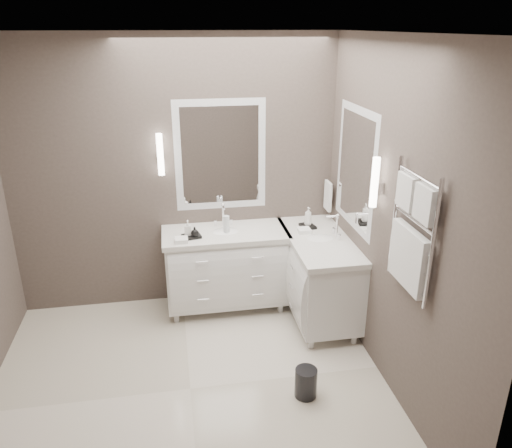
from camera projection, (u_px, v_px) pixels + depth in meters
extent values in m
cube|color=silver|center=(190.00, 389.00, 4.05)|extent=(3.20, 3.00, 0.01)
cube|color=white|center=(169.00, 32.00, 3.04)|extent=(3.20, 3.00, 0.01)
cube|color=#4E433E|center=(175.00, 177.00, 4.92)|extent=(3.20, 0.01, 2.70)
cube|color=#4E433E|center=(194.00, 371.00, 2.17)|extent=(3.20, 0.01, 2.70)
cube|color=#4E433E|center=(393.00, 222.00, 3.80)|extent=(0.01, 3.00, 2.70)
cube|color=white|center=(226.00, 267.00, 5.07)|extent=(1.20, 0.55, 0.70)
cube|color=white|center=(225.00, 234.00, 4.93)|extent=(1.24, 0.59, 0.05)
ellipsoid|color=white|center=(225.00, 235.00, 4.94)|extent=(0.36, 0.28, 0.12)
cylinder|color=white|center=(223.00, 215.00, 5.03)|extent=(0.02, 0.02, 0.22)
cube|color=white|center=(318.00, 275.00, 4.92)|extent=(0.55, 1.20, 0.70)
cube|color=white|center=(320.00, 240.00, 4.78)|extent=(0.59, 1.24, 0.05)
ellipsoid|color=white|center=(320.00, 242.00, 4.78)|extent=(0.36, 0.28, 0.12)
cylinder|color=white|center=(337.00, 226.00, 4.75)|extent=(0.02, 0.02, 0.22)
cube|color=white|center=(220.00, 155.00, 4.90)|extent=(0.90, 0.02, 1.10)
cube|color=white|center=(220.00, 155.00, 4.90)|extent=(0.77, 0.02, 0.96)
cube|color=white|center=(355.00, 169.00, 4.46)|extent=(0.02, 0.90, 1.10)
cube|color=white|center=(355.00, 169.00, 4.46)|extent=(0.02, 0.90, 0.96)
cube|color=white|center=(161.00, 160.00, 4.75)|extent=(0.05, 0.05, 0.10)
cylinder|color=white|center=(160.00, 155.00, 4.73)|extent=(0.06, 0.06, 0.40)
cube|color=white|center=(374.00, 189.00, 3.92)|extent=(0.05, 0.05, 0.10)
cylinder|color=white|center=(375.00, 182.00, 3.90)|extent=(0.06, 0.06, 0.40)
cylinder|color=white|center=(330.00, 183.00, 5.07)|extent=(0.02, 0.22, 0.02)
cube|color=white|center=(328.00, 196.00, 5.12)|extent=(0.03, 0.17, 0.30)
cylinder|color=white|center=(433.00, 246.00, 3.14)|extent=(0.03, 0.03, 0.90)
cylinder|color=white|center=(395.00, 216.00, 3.64)|extent=(0.03, 0.03, 0.90)
cube|color=white|center=(425.00, 204.00, 3.19)|extent=(0.06, 0.22, 0.24)
cube|color=white|center=(407.00, 192.00, 3.43)|extent=(0.06, 0.22, 0.24)
cube|color=white|center=(408.00, 258.00, 3.47)|extent=(0.06, 0.46, 0.42)
cylinder|color=black|center=(306.00, 383.00, 3.93)|extent=(0.18, 0.18, 0.25)
cube|color=black|center=(192.00, 236.00, 4.77)|extent=(0.19, 0.16, 0.03)
cube|color=black|center=(308.00, 226.00, 5.01)|extent=(0.16, 0.19, 0.02)
cylinder|color=silver|center=(226.00, 225.00, 4.85)|extent=(0.08, 0.08, 0.18)
imported|color=white|center=(188.00, 228.00, 4.76)|extent=(0.07, 0.07, 0.14)
imported|color=black|center=(195.00, 231.00, 4.73)|extent=(0.09, 0.09, 0.09)
imported|color=white|center=(308.00, 216.00, 4.98)|extent=(0.08, 0.08, 0.19)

